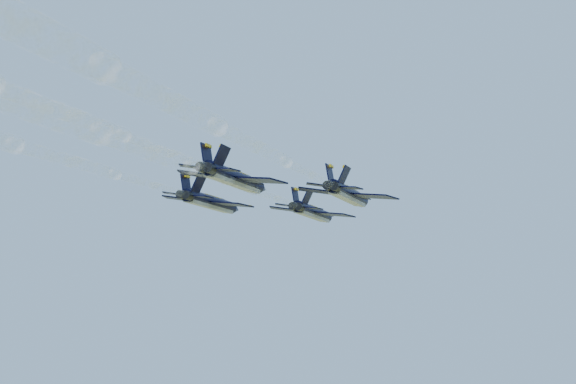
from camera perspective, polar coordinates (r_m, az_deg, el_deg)
The scene contains 6 objects.
jet_lead at distance 101.01m, azimuth 2.04°, elevation -1.64°, with size 12.33×16.32×3.76m.
jet_left at distance 93.16m, azimuth -6.08°, elevation -0.83°, with size 12.33×16.32×3.76m.
jet_right at distance 87.41m, azimuth 4.86°, elevation -0.21°, with size 12.33×16.32×3.76m.
jet_slot at distance 77.97m, azimuth -4.15°, elevation 1.04°, with size 12.33×16.32×3.76m.
smoke_trail_lead at distance 52.27m, azimuth -18.30°, elevation 7.44°, with size 13.99×71.99×2.82m.
smoke_trail_right at distance 38.67m, azimuth -19.40°, elevation 13.97°, with size 13.99×71.99×2.82m.
Camera 1 is at (41.32, -77.66, 85.39)m, focal length 45.00 mm.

